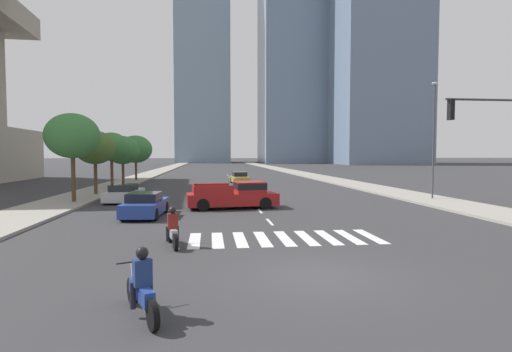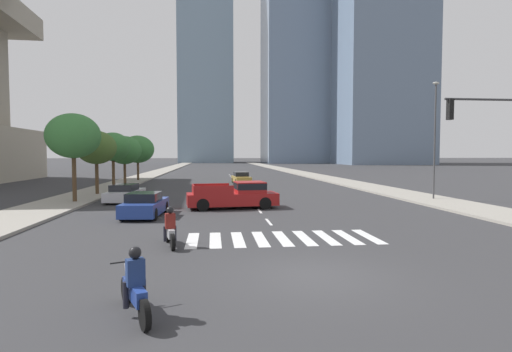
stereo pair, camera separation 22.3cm
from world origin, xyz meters
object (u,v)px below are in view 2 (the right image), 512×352
Objects in this scene: street_tree_fourth at (124,150)px; sedan_gold_0 at (241,178)px; motorcycle_trailing at (170,231)px; traffic_signal_near at (511,133)px; motorcycle_lead at (135,289)px; street_lamp_east at (435,132)px; street_tree_second at (96,148)px; street_tree_third at (113,147)px; sedan_blue_1 at (145,205)px; pickup_truck at (237,195)px; street_tree_fifth at (138,149)px; sedan_silver_2 at (125,193)px; street_tree_nearest at (73,136)px.

sedan_gold_0 is at bearing 10.45° from street_tree_fourth.
traffic_signal_near is (14.73, 1.63, 3.75)m from motorcycle_trailing.
street_lamp_east is (17.85, 19.50, 4.45)m from motorcycle_lead.
sedan_gold_0 is 0.89× the size of street_tree_second.
motorcycle_trailing is at bearing -75.18° from street_tree_fourth.
sedan_gold_0 is at bearing 29.93° from street_tree_third.
sedan_gold_0 is at bearing -11.55° from sedan_blue_1.
street_lamp_east reaches higher than pickup_truck.
motorcycle_trailing is 22.50m from street_lamp_east.
sedan_blue_1 is 0.52× the size of street_lamp_east.
pickup_truck is at bearing -68.16° from street_tree_fifth.
street_tree_third reaches higher than motorcycle_trailing.
pickup_truck is (3.07, 10.33, 0.23)m from motorcycle_trailing.
sedan_blue_1 is 31.10m from street_tree_fifth.
sedan_blue_1 is 0.85× the size of street_tree_fourth.
motorcycle_lead is 0.45× the size of sedan_gold_0.
sedan_gold_0 is 15.27m from street_tree_third.
sedan_gold_0 is at bearing -22.74° from street_tree_fifth.
street_tree_second reaches higher than sedan_silver_2.
street_tree_second is 0.91× the size of street_tree_fifth.
motorcycle_lead is at bearing -77.79° from street_tree_fourth.
motorcycle_lead is at bearing -162.81° from sedan_silver_2.
street_tree_third is at bearing 90.00° from street_tree_nearest.
sedan_gold_0 is (4.93, 32.44, 0.03)m from motorcycle_trailing.
street_tree_third is at bearing 155.04° from street_lamp_east.
street_tree_third reaches higher than street_tree_fourth.
pickup_truck is 1.25× the size of sedan_gold_0.
street_tree_fifth is at bearing 90.00° from street_tree_second.
motorcycle_lead is 17.26m from traffic_signal_near.
street_tree_fourth reaches higher than sedan_silver_2.
street_tree_nearest is (-3.23, -0.82, 4.07)m from sedan_silver_2.
motorcycle_trailing is 7.79m from sedan_blue_1.
sedan_gold_0 is 14.39m from street_tree_fifth.
motorcycle_trailing is 15.29m from traffic_signal_near.
motorcycle_trailing is 0.35× the size of pickup_truck.
sedan_silver_2 is 0.81× the size of traffic_signal_near.
street_lamp_east is at bearing -70.18° from sedan_blue_1.
motorcycle_trailing is at bearing -67.74° from street_tree_second.
street_tree_nearest is (-5.82, 6.51, 4.04)m from sedan_blue_1.
street_lamp_east reaches higher than street_tree_nearest.
street_lamp_east is at bearing -43.93° from street_tree_fifth.
street_tree_third is at bearing -90.00° from street_tree_fifth.
sedan_blue_1 is (-2.14, 7.49, 0.03)m from motorcycle_trailing.
pickup_truck is 1.08× the size of street_tree_third.
street_tree_second is at bearing 90.00° from street_tree_nearest.
pickup_truck reaches higher than sedan_blue_1.
sedan_silver_2 is at bearing 23.71° from sedan_blue_1.
street_tree_second is 5.59m from street_tree_third.
street_lamp_east is 1.41× the size of street_tree_nearest.
street_lamp_east is at bearing -24.96° from street_tree_third.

